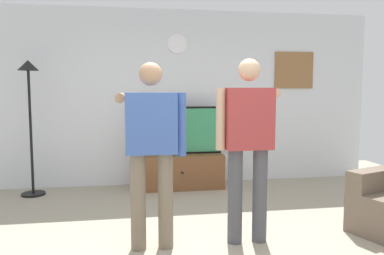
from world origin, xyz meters
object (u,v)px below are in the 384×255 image
object	(u,v)px
floor_lamp	(29,99)
person_standing_nearer_couch	(248,138)
tv_stand	(180,171)
framed_picture	(294,70)
wall_clock	(177,44)
television	(180,130)
person_standing_nearer_lamp	(151,143)

from	to	relation	value
floor_lamp	person_standing_nearer_couch	world-z (taller)	floor_lamp
tv_stand	framed_picture	bearing A→B (deg)	8.78
tv_stand	wall_clock	world-z (taller)	wall_clock
television	wall_clock	world-z (taller)	wall_clock
framed_picture	person_standing_nearer_lamp	xyz separation A→B (m)	(-2.45, -2.43, -0.81)
television	person_standing_nearer_couch	size ratio (longest dim) A/B	0.72
wall_clock	tv_stand	bearing A→B (deg)	-90.00
person_standing_nearer_lamp	floor_lamp	bearing A→B (deg)	127.15
framed_picture	floor_lamp	xyz separation A→B (m)	(-4.00, -0.38, -0.45)
television	person_standing_nearer_couch	distance (m)	2.22
wall_clock	framed_picture	size ratio (longest dim) A/B	0.45
floor_lamp	person_standing_nearer_couch	size ratio (longest dim) A/B	1.07
floor_lamp	person_standing_nearer_lamp	distance (m)	2.60
person_standing_nearer_lamp	person_standing_nearer_couch	distance (m)	0.92
television	person_standing_nearer_couch	bearing A→B (deg)	-80.14
tv_stand	person_standing_nearer_lamp	distance (m)	2.32
tv_stand	television	distance (m)	0.61
wall_clock	framed_picture	xyz separation A→B (m)	(1.91, 0.00, -0.38)
framed_picture	television	bearing A→B (deg)	-172.59
floor_lamp	person_standing_nearer_lamp	world-z (taller)	floor_lamp
tv_stand	television	xyz separation A→B (m)	(-0.00, 0.05, 0.61)
television	framed_picture	distance (m)	2.14
framed_picture	person_standing_nearer_couch	distance (m)	2.98
floor_lamp	person_standing_nearer_lamp	size ratio (longest dim) A/B	1.09
television	person_standing_nearer_lamp	world-z (taller)	person_standing_nearer_lamp
wall_clock	person_standing_nearer_couch	distance (m)	2.72
television	floor_lamp	bearing A→B (deg)	-176.41
floor_lamp	person_standing_nearer_couch	distance (m)	3.23
tv_stand	person_standing_nearer_couch	world-z (taller)	person_standing_nearer_couch
person_standing_nearer_lamp	person_standing_nearer_couch	xyz separation A→B (m)	(0.92, 0.00, 0.02)
person_standing_nearer_lamp	person_standing_nearer_couch	world-z (taller)	person_standing_nearer_couch
television	wall_clock	bearing A→B (deg)	90.00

